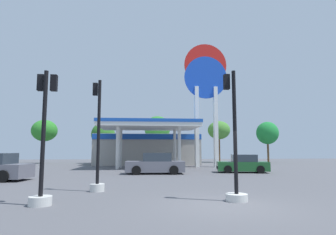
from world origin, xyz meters
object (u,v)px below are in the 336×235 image
traffic_signal_1 (97,154)px  tree_4 (267,133)px  tree_0 (44,131)px  tree_2 (157,129)px  tree_3 (219,130)px  station_pole_sign (206,87)px  car_1 (243,164)px  traffic_signal_2 (235,161)px  car_0 (155,164)px  tree_1 (103,134)px  traffic_signal_0 (43,156)px

traffic_signal_1 → tree_4: (19.93, 26.59, 2.52)m
tree_0 → tree_2: 14.76m
tree_3 → tree_4: (7.06, -0.16, -0.36)m
tree_0 → tree_3: 23.60m
station_pole_sign → tree_2: size_ratio=2.12×
tree_4 → station_pole_sign: bearing=-138.3°
car_1 → tree_2: 17.23m
tree_0 → tree_4: (30.64, 0.89, -0.11)m
traffic_signal_2 → car_1: bearing=69.1°
tree_4 → tree_2: bearing=-174.5°
car_0 → tree_4: bearing=46.4°
traffic_signal_1 → tree_0: tree_0 is taller
station_pole_sign → tree_4: size_ratio=2.29×
tree_2 → tree_3: tree_2 is taller
tree_1 → tree_2: (7.12, -0.19, 0.78)m
tree_2 → car_0: bearing=-93.7°
traffic_signal_2 → tree_0: bearing=119.3°
traffic_signal_0 → traffic_signal_1: bearing=66.1°
traffic_signal_2 → tree_0: (-16.01, 28.56, 2.84)m
car_1 → tree_2: (-5.93, 15.69, 3.92)m
traffic_signal_0 → tree_4: 36.55m
station_pole_sign → car_0: (-5.75, -7.83, -7.80)m
car_0 → tree_2: bearing=86.3°
tree_1 → tree_3: size_ratio=0.92×
traffic_signal_2 → tree_3: (7.57, 29.60, 3.10)m
traffic_signal_2 → tree_0: size_ratio=0.84×
station_pole_sign → tree_0: (-19.45, 9.07, -4.27)m
car_0 → car_1: (6.97, 0.55, -0.07)m
traffic_signal_0 → tree_4: bearing=54.3°
tree_4 → tree_1: bearing=-176.7°
tree_0 → traffic_signal_0: bearing=-71.9°
tree_2 → tree_1: bearing=178.4°
traffic_signal_1 → tree_3: (12.87, 26.74, 2.88)m
tree_2 → tree_3: size_ratio=1.07×
car_0 → tree_4: size_ratio=0.77×
station_pole_sign → tree_3: bearing=67.8°
traffic_signal_2 → station_pole_sign: bearing=80.0°
station_pole_sign → traffic_signal_1: bearing=-117.7°
station_pole_sign → tree_0: 21.88m
traffic_signal_0 → tree_4: size_ratio=0.78×
traffic_signal_1 → tree_3: 29.82m
car_0 → traffic_signal_1: traffic_signal_1 is taller
car_1 → traffic_signal_0: 16.80m
traffic_signal_1 → tree_3: tree_3 is taller
tree_4 → traffic_signal_2: bearing=-116.4°
tree_1 → tree_4: size_ratio=0.93×
tree_3 → traffic_signal_1: bearing=-115.7°
station_pole_sign → car_1: (1.22, -7.28, -7.87)m
tree_0 → tree_1: size_ratio=1.06×
traffic_signal_0 → tree_3: tree_3 is taller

